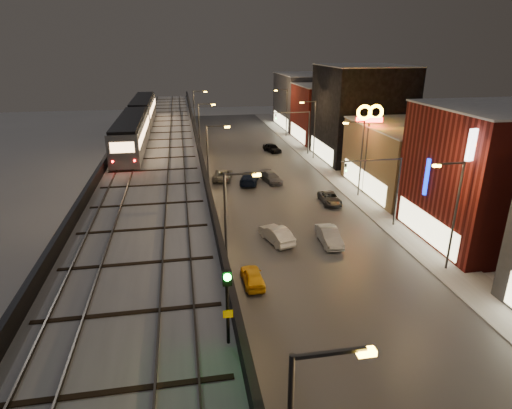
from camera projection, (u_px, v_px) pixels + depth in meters
road_surface at (273, 190)px, 53.21m from camera, size 17.00×120.00×0.06m
sidewalk_right at (349, 185)px, 54.82m from camera, size 4.00×120.00×0.14m
under_viaduct_pavement at (163, 196)px, 51.02m from camera, size 11.00×120.00×0.06m
elevated_viaduct at (158, 157)px, 46.14m from camera, size 9.00×100.00×6.30m
viaduct_trackbed at (157, 150)px, 45.98m from camera, size 8.40×100.00×0.32m
viaduct_parapet_streetside at (198, 144)px, 46.55m from camera, size 0.30×100.00×1.10m
viaduct_parapet_far at (115, 147)px, 45.14m from camera, size 0.30×100.00×1.10m
building_b at (495, 175)px, 38.09m from camera, size 12.20×12.20×12.16m
building_c at (412, 158)px, 51.70m from camera, size 12.20×15.20×8.16m
building_d at (361, 113)px, 65.39m from camera, size 12.20×13.20×14.16m
building_e at (330, 113)px, 78.99m from camera, size 12.20×12.20×10.16m
building_f at (308, 101)px, 91.72m from camera, size 12.20×16.20×11.16m
streetlight_left_1 at (230, 225)px, 29.81m from camera, size 2.57×0.28×9.00m
streetlight_right_1 at (453, 209)px, 32.60m from camera, size 2.56×0.28×9.00m
streetlight_left_2 at (210, 160)px, 46.40m from camera, size 2.57×0.28×9.00m
streetlight_right_2 at (359, 154)px, 49.19m from camera, size 2.56×0.28×9.00m
streetlight_left_3 at (201, 129)px, 62.99m from camera, size 2.57×0.28×9.00m
streetlight_right_3 at (313, 126)px, 65.78m from camera, size 2.56×0.28×9.00m
streetlight_left_4 at (196, 112)px, 79.57m from camera, size 2.57×0.28×9.00m
streetlight_right_4 at (285, 109)px, 82.36m from camera, size 2.56×0.28×9.00m
traffic_light_rig_a at (387, 184)px, 41.01m from camera, size 6.10×0.34×7.00m
traffic_light_rig_b at (302, 127)px, 68.65m from camera, size 6.10×0.34×7.00m
subway_train at (138, 120)px, 52.83m from camera, size 2.79×33.94×3.33m
rail_signal at (227, 293)px, 15.11m from camera, size 0.36×0.44×3.11m
car_taxi at (253, 277)px, 32.13m from camera, size 1.55×3.73×1.26m
car_near_white at (276, 235)px, 38.97m from camera, size 2.75×4.81×1.50m
car_mid_silver at (223, 175)px, 57.02m from camera, size 3.29×5.23×1.35m
car_mid_dark at (249, 178)px, 55.42m from camera, size 3.43×5.67×1.54m
car_onc_silver at (329, 237)px, 38.65m from camera, size 1.71×4.48×1.46m
car_onc_dark at (330, 199)px, 48.49m from camera, size 2.24×4.47×1.22m
car_onc_white at (271, 178)px, 55.87m from camera, size 2.62×4.61×1.26m
car_onc_red at (272, 148)px, 71.40m from camera, size 2.91×4.53×1.44m
sign_mcdonalds at (369, 121)px, 49.02m from camera, size 3.17×0.63×10.63m
sign_citgo at (476, 162)px, 32.34m from camera, size 2.38×0.39×11.28m
sign_carwash at (433, 184)px, 38.15m from camera, size 1.47×0.35×7.65m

